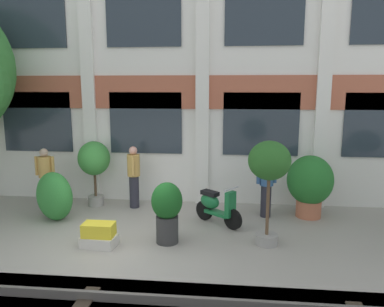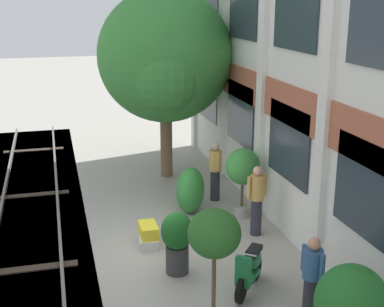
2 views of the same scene
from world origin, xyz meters
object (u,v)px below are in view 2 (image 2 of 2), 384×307
(broadleaf_tree, at_px, (165,59))
(scooter_near_curb, at_px, (250,268))
(potted_plant_square_trough, at_px, (148,235))
(potted_plant_low_pan, at_px, (243,170))
(topiary_hedge, at_px, (190,190))
(resident_near_plants, at_px, (312,277))
(resident_watching_tracks, at_px, (215,170))
(potted_plant_ribbed_drum, at_px, (177,239))
(potted_plant_tall_urn, at_px, (214,241))
(resident_by_doorway, at_px, (257,198))

(broadleaf_tree, xyz_separation_m, scooter_near_curb, (7.00, 0.11, -3.17))
(broadleaf_tree, xyz_separation_m, potted_plant_square_trough, (4.65, -1.43, -3.37))
(potted_plant_square_trough, bearing_deg, potted_plant_low_pan, 111.39)
(topiary_hedge, bearing_deg, resident_near_plants, 8.44)
(potted_plant_square_trough, height_order, potted_plant_low_pan, potted_plant_low_pan)
(resident_watching_tracks, bearing_deg, broadleaf_tree, -74.75)
(scooter_near_curb, bearing_deg, resident_watching_tracks, -150.01)
(resident_watching_tracks, relative_size, topiary_hedge, 1.36)
(potted_plant_square_trough, bearing_deg, resident_near_plants, 31.24)
(scooter_near_curb, relative_size, resident_watching_tracks, 0.69)
(potted_plant_ribbed_drum, height_order, topiary_hedge, potted_plant_ribbed_drum)
(potted_plant_ribbed_drum, bearing_deg, broadleaf_tree, 169.73)
(topiary_hedge, bearing_deg, resident_watching_tracks, 126.97)
(potted_plant_tall_urn, height_order, potted_plant_low_pan, potted_plant_tall_urn)
(potted_plant_low_pan, bearing_deg, potted_plant_tall_urn, -25.46)
(potted_plant_square_trough, xyz_separation_m, topiary_hedge, (-1.61, 1.40, 0.37))
(potted_plant_ribbed_drum, bearing_deg, potted_plant_low_pan, 136.63)
(potted_plant_low_pan, height_order, scooter_near_curb, potted_plant_low_pan)
(potted_plant_square_trough, xyz_separation_m, resident_by_doorway, (0.09, 2.55, 0.67))
(potted_plant_ribbed_drum, distance_m, resident_watching_tracks, 4.12)
(resident_by_doorway, distance_m, resident_near_plants, 3.51)
(resident_by_doorway, bearing_deg, resident_near_plants, 163.26)
(potted_plant_low_pan, relative_size, scooter_near_curb, 1.59)
(potted_plant_square_trough, bearing_deg, resident_watching_tracks, 134.97)
(broadleaf_tree, distance_m, resident_near_plants, 8.72)
(potted_plant_ribbed_drum, bearing_deg, potted_plant_square_trough, -166.02)
(potted_plant_square_trough, xyz_separation_m, scooter_near_curb, (2.35, 1.54, 0.20))
(broadleaf_tree, distance_m, potted_plant_low_pan, 4.49)
(potted_plant_tall_urn, bearing_deg, resident_watching_tracks, 162.50)
(scooter_near_curb, relative_size, resident_near_plants, 0.72)
(resident_watching_tracks, relative_size, resident_near_plants, 1.05)
(scooter_near_curb, distance_m, resident_watching_tracks, 4.70)
(potted_plant_low_pan, relative_size, topiary_hedge, 1.49)
(scooter_near_curb, bearing_deg, potted_plant_ribbed_drum, -90.30)
(topiary_hedge, bearing_deg, scooter_near_curb, 2.00)
(potted_plant_ribbed_drum, distance_m, potted_plant_tall_urn, 2.28)
(potted_plant_tall_urn, xyz_separation_m, resident_near_plants, (0.13, 1.71, -0.82))
(potted_plant_square_trough, height_order, resident_near_plants, resident_near_plants)
(broadleaf_tree, xyz_separation_m, resident_watching_tracks, (2.38, 0.84, -2.73))
(resident_by_doorway, bearing_deg, resident_watching_tracks, -3.93)
(potted_plant_square_trough, relative_size, topiary_hedge, 0.63)
(broadleaf_tree, bearing_deg, potted_plant_tall_urn, -6.80)
(potted_plant_tall_urn, xyz_separation_m, topiary_hedge, (-5.07, 0.94, -1.05))
(resident_watching_tracks, bearing_deg, resident_near_plants, 84.88)
(potted_plant_square_trough, bearing_deg, scooter_near_curb, 33.24)
(potted_plant_tall_urn, bearing_deg, scooter_near_curb, 135.81)
(potted_plant_tall_urn, bearing_deg, topiary_hedge, 169.54)
(potted_plant_square_trough, distance_m, topiary_hedge, 2.17)
(potted_plant_square_trough, xyz_separation_m, potted_plant_ribbed_drum, (1.37, 0.34, 0.51))
(broadleaf_tree, bearing_deg, resident_by_doorway, 13.23)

